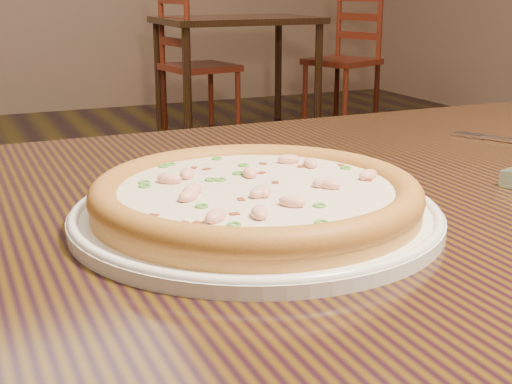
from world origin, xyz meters
name	(u,v)px	position (x,y,z in m)	size (l,w,h in m)	color
hero_table	(336,279)	(0.09, -0.53, 0.65)	(1.20, 0.80, 0.75)	black
plate	(256,214)	(-0.03, -0.58, 0.76)	(0.35, 0.35, 0.02)	white
pizza	(256,195)	(-0.03, -0.58, 0.78)	(0.31, 0.31, 0.03)	#C69048
bg_table_right	(237,32)	(1.53, 3.23, 0.65)	(1.00, 0.70, 0.75)	black
chair_c	(192,66)	(1.24, 3.28, 0.44)	(0.48, 0.48, 0.95)	maroon
chair_d	(347,60)	(2.38, 3.23, 0.44)	(0.54, 0.54, 0.95)	maroon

